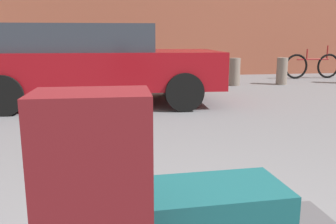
% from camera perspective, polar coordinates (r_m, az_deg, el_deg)
% --- Properties ---
extents(duffel_bag_teal_front_left, '(0.56, 0.34, 0.29)m').
position_cam_1_polar(duffel_bag_teal_front_left, '(1.52, 7.43, -16.58)').
color(duffel_bag_teal_front_left, '#144C51').
rests_on(duffel_bag_teal_front_left, luggage_cart).
extents(suitcase_maroon_rear_right, '(0.34, 0.23, 0.72)m').
position_cam_1_polar(suitcase_maroon_rear_right, '(1.13, -11.38, -15.08)').
color(suitcase_maroon_rear_right, maroon).
rests_on(suitcase_maroon_rear_right, luggage_cart).
extents(parked_car, '(4.36, 2.05, 1.42)m').
position_cam_1_polar(parked_car, '(6.68, -11.36, 7.73)').
color(parked_car, maroon).
rests_on(parked_car, ground_plane).
extents(bicycle_leaning, '(1.76, 0.10, 0.96)m').
position_cam_1_polar(bicycle_leaning, '(11.51, 21.89, 6.81)').
color(bicycle_leaning, black).
rests_on(bicycle_leaning, ground_plane).
extents(bollard_kerb_near, '(0.27, 0.27, 0.69)m').
position_cam_1_polar(bollard_kerb_near, '(9.26, 10.50, 6.26)').
color(bollard_kerb_near, '#72665B').
rests_on(bollard_kerb_near, ground_plane).
extents(bollard_kerb_mid, '(0.27, 0.27, 0.69)m').
position_cam_1_polar(bollard_kerb_mid, '(9.75, 17.58, 6.18)').
color(bollard_kerb_mid, '#72665B').
rests_on(bollard_kerb_mid, ground_plane).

